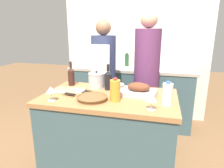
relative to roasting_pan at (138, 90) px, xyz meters
The scene contains 22 objects.
kitchen_island 0.57m from the roasting_pan, 163.66° to the right, with size 1.23×0.73×0.91m.
back_counter 1.41m from the roasting_pan, 101.44° to the left, with size 1.91×0.60×0.92m.
back_wall 1.70m from the roasting_pan, 99.05° to the left, with size 2.41×0.10×2.55m.
roasting_pan is the anchor object (origin of this frame).
wicker_basket 0.44m from the roasting_pan, 147.98° to the right, with size 0.27×0.27×0.04m.
cutting_board 0.67m from the roasting_pan, behind, with size 0.32×0.24×0.02m.
stock_pot 0.48m from the roasting_pan, 161.97° to the left, with size 0.17×0.17×0.18m.
mixing_bowl 0.29m from the roasting_pan, 144.00° to the left, with size 0.13×0.13×0.05m.
juice_jug 0.27m from the roasting_pan, 130.74° to the right, with size 0.09×0.09×0.20m.
milk_jug 0.32m from the roasting_pan, 38.08° to the right, with size 0.08×0.08×0.20m.
wine_bottle_green 0.77m from the roasting_pan, 168.03° to the left, with size 0.07×0.07×0.26m.
wine_bottle_dark 0.34m from the roasting_pan, 162.66° to the left, with size 0.07×0.07×0.26m.
wine_glass_left 0.78m from the roasting_pan, 155.15° to the right, with size 0.08×0.08×0.12m.
wine_glass_right 0.35m from the roasting_pan, 66.81° to the right, with size 0.08×0.08×0.12m.
knife_chef 0.70m from the roasting_pan, 166.33° to the right, with size 0.28×0.08×0.01m.
knife_paring 0.53m from the roasting_pan, behind, with size 0.20×0.06×0.01m.
knife_bread 0.54m from the roasting_pan, 169.57° to the right, with size 0.21×0.10×0.01m.
condiment_bottle_tall 1.42m from the roasting_pan, 104.49° to the left, with size 0.07×0.07×0.21m.
condiment_bottle_short 1.59m from the roasting_pan, 118.60° to the left, with size 0.05×0.05×0.16m.
condiment_bottle_extra 1.17m from the roasting_pan, 98.59° to the left, with size 0.05×0.05×0.19m.
person_cook_aproned 0.82m from the roasting_pan, 129.54° to the left, with size 0.31×0.31×1.61m.
person_cook_guest 0.65m from the roasting_pan, 88.35° to the left, with size 0.31×0.31×1.70m.
Camera 1 is at (0.46, -1.69, 1.50)m, focal length 32.00 mm.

